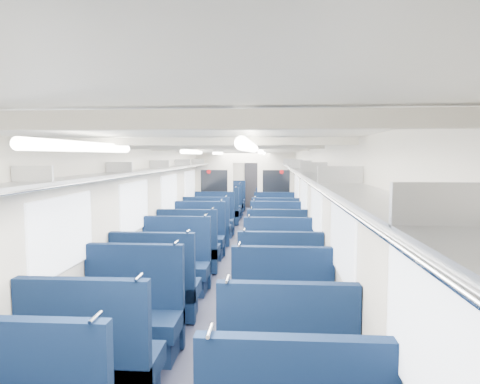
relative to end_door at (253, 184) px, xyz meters
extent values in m
cube|color=black|center=(0.00, -8.94, -1.00)|extent=(2.80, 18.00, 0.01)
cube|color=white|center=(0.00, -8.94, 1.35)|extent=(2.80, 18.00, 0.01)
cube|color=beige|center=(-1.40, -8.94, 0.18)|extent=(0.02, 18.00, 2.35)
cube|color=#0F1B32|center=(-1.39, -8.94, -0.65)|extent=(0.03, 17.90, 0.70)
cube|color=beige|center=(1.40, -8.94, 0.18)|extent=(0.02, 18.00, 2.35)
cube|color=#0F1B32|center=(1.39, -8.94, -0.65)|extent=(0.03, 17.90, 0.70)
cube|color=beige|center=(0.00, 0.06, 0.18)|extent=(2.80, 0.02, 2.35)
cube|color=#B2B5BA|center=(-1.22, -8.94, 0.97)|extent=(0.34, 17.40, 0.04)
cylinder|color=silver|center=(-1.04, -8.94, 0.95)|extent=(0.02, 17.40, 0.02)
cube|color=#B2B5BA|center=(-1.22, -14.94, 1.05)|extent=(0.34, 0.03, 0.14)
cube|color=#B2B5BA|center=(-1.22, -12.94, 1.05)|extent=(0.34, 0.03, 0.14)
cube|color=#B2B5BA|center=(-1.22, -10.94, 1.05)|extent=(0.34, 0.03, 0.14)
cube|color=#B2B5BA|center=(-1.22, -8.94, 1.05)|extent=(0.34, 0.03, 0.14)
cube|color=#B2B5BA|center=(-1.22, -6.94, 1.05)|extent=(0.34, 0.03, 0.14)
cube|color=#B2B5BA|center=(-1.22, -4.94, 1.05)|extent=(0.34, 0.03, 0.14)
cube|color=#B2B5BA|center=(-1.22, -2.94, 1.05)|extent=(0.34, 0.03, 0.14)
cube|color=#B2B5BA|center=(-1.22, -0.94, 1.05)|extent=(0.34, 0.03, 0.14)
cube|color=#B2B5BA|center=(1.22, -8.94, 0.97)|extent=(0.34, 17.40, 0.04)
cylinder|color=silver|center=(1.04, -8.94, 0.95)|extent=(0.02, 17.40, 0.02)
cube|color=#B2B5BA|center=(1.22, -16.94, 1.05)|extent=(0.34, 0.03, 0.14)
cube|color=#B2B5BA|center=(1.22, -14.94, 1.05)|extent=(0.34, 0.03, 0.14)
cube|color=#B2B5BA|center=(1.22, -12.94, 1.05)|extent=(0.34, 0.03, 0.14)
cube|color=#B2B5BA|center=(1.22, -10.94, 1.05)|extent=(0.34, 0.03, 0.14)
cube|color=#B2B5BA|center=(1.22, -8.94, 1.05)|extent=(0.34, 0.03, 0.14)
cube|color=#B2B5BA|center=(1.22, -6.94, 1.05)|extent=(0.34, 0.03, 0.14)
cube|color=#B2B5BA|center=(1.22, -4.94, 1.05)|extent=(0.34, 0.03, 0.14)
cube|color=#B2B5BA|center=(1.22, -2.94, 1.05)|extent=(0.34, 0.03, 0.14)
cube|color=#B2B5BA|center=(1.22, -0.94, 1.05)|extent=(0.34, 0.03, 0.14)
cube|color=white|center=(-1.38, -14.14, 0.42)|extent=(0.02, 1.30, 0.75)
cube|color=white|center=(-1.38, -11.84, 0.42)|extent=(0.02, 1.30, 0.75)
cube|color=white|center=(-1.38, -9.54, 0.42)|extent=(0.02, 1.30, 0.75)
cube|color=white|center=(-1.38, -7.24, 0.42)|extent=(0.02, 1.30, 0.75)
cube|color=white|center=(-1.38, -4.44, 0.42)|extent=(0.02, 1.30, 0.75)
cube|color=white|center=(-1.38, -2.14, 0.42)|extent=(0.02, 1.30, 0.75)
cube|color=white|center=(1.38, -16.44, 0.42)|extent=(0.02, 1.30, 0.75)
cube|color=white|center=(1.38, -14.14, 0.42)|extent=(0.02, 1.30, 0.75)
cube|color=white|center=(1.38, -11.84, 0.42)|extent=(0.02, 1.30, 0.75)
cube|color=white|center=(1.38, -9.54, 0.42)|extent=(0.02, 1.30, 0.75)
cube|color=white|center=(1.38, -7.24, 0.42)|extent=(0.02, 1.30, 0.75)
cube|color=white|center=(1.38, -4.44, 0.42)|extent=(0.02, 1.30, 0.75)
cube|color=white|center=(1.38, -2.14, 0.42)|extent=(0.02, 1.30, 0.75)
cube|color=beige|center=(0.00, -16.94, 1.31)|extent=(2.70, 0.06, 0.06)
cube|color=beige|center=(0.00, -14.94, 1.31)|extent=(2.70, 0.06, 0.06)
cube|color=beige|center=(0.00, -12.94, 1.31)|extent=(2.70, 0.06, 0.06)
cube|color=beige|center=(0.00, -10.94, 1.31)|extent=(2.70, 0.06, 0.06)
cube|color=beige|center=(0.00, -8.94, 1.31)|extent=(2.70, 0.06, 0.06)
cube|color=beige|center=(0.00, -6.94, 1.31)|extent=(2.70, 0.06, 0.06)
cube|color=beige|center=(0.00, -4.94, 1.31)|extent=(2.70, 0.06, 0.06)
cube|color=beige|center=(0.00, -2.94, 1.31)|extent=(2.70, 0.06, 0.06)
cube|color=beige|center=(0.00, -0.94, 1.31)|extent=(2.70, 0.06, 0.06)
cylinder|color=white|center=(-0.55, -15.44, 1.26)|extent=(0.07, 1.60, 0.07)
cylinder|color=white|center=(-0.55, -11.44, 1.26)|extent=(0.07, 1.60, 0.07)
cylinder|color=white|center=(-0.55, -7.94, 1.26)|extent=(0.07, 1.60, 0.07)
cylinder|color=white|center=(-0.55, -3.44, 1.26)|extent=(0.07, 1.60, 0.07)
cylinder|color=white|center=(0.55, -15.44, 1.26)|extent=(0.07, 1.60, 0.07)
cylinder|color=white|center=(0.55, -11.44, 1.26)|extent=(0.07, 1.60, 0.07)
cylinder|color=white|center=(0.55, -7.94, 1.26)|extent=(0.07, 1.60, 0.07)
cylinder|color=white|center=(0.55, -3.44, 1.26)|extent=(0.07, 1.60, 0.07)
cube|color=black|center=(0.00, 0.00, 0.00)|extent=(0.75, 0.06, 2.00)
cube|color=beige|center=(-0.88, -6.18, 0.18)|extent=(1.05, 0.08, 2.35)
cube|color=black|center=(-0.87, -6.23, 0.40)|extent=(0.76, 0.02, 0.80)
cylinder|color=red|center=(-1.02, -6.23, 0.75)|extent=(0.12, 0.01, 0.12)
cube|color=beige|center=(0.88, -6.18, 0.18)|extent=(1.05, 0.08, 2.35)
cube|color=black|center=(0.87, -6.23, 0.40)|extent=(0.76, 0.02, 0.80)
cylinder|color=red|center=(1.02, -6.23, 0.75)|extent=(0.12, 0.01, 0.12)
cube|color=beige|center=(0.00, -6.18, 1.17)|extent=(0.70, 0.08, 0.35)
cylinder|color=silver|center=(-0.36, -15.83, 0.23)|extent=(0.02, 0.17, 0.02)
cylinder|color=silver|center=(0.36, -15.98, 0.23)|extent=(0.02, 0.17, 0.02)
cube|color=#0C1E3D|center=(-0.83, -14.73, -0.62)|extent=(1.12, 0.59, 0.19)
cube|color=#0C1E3D|center=(-0.83, -14.97, -0.38)|extent=(1.12, 0.11, 1.19)
cylinder|color=silver|center=(-0.36, -14.97, 0.23)|extent=(0.02, 0.17, 0.02)
cube|color=#0C1E3D|center=(0.83, -14.73, -0.62)|extent=(1.12, 0.59, 0.19)
cube|color=#0C1E3D|center=(0.83, -14.97, -0.38)|extent=(1.12, 0.11, 1.19)
cylinder|color=silver|center=(0.36, -14.97, 0.23)|extent=(0.02, 0.17, 0.02)
cube|color=#0C1E3D|center=(-0.83, -13.84, -0.62)|extent=(1.12, 0.59, 0.19)
cube|color=#0C1932|center=(-0.83, -13.84, -0.86)|extent=(1.03, 0.47, 0.29)
cube|color=#0C1E3D|center=(-0.83, -13.60, -0.38)|extent=(1.12, 0.11, 1.19)
cylinder|color=silver|center=(-0.36, -13.60, 0.23)|extent=(0.02, 0.17, 0.02)
cube|color=#0C1E3D|center=(0.83, -13.88, -0.62)|extent=(1.12, 0.59, 0.19)
cube|color=#0C1932|center=(0.83, -13.88, -0.86)|extent=(1.03, 0.47, 0.29)
cube|color=#0C1E3D|center=(0.83, -13.64, -0.38)|extent=(1.12, 0.11, 1.19)
cylinder|color=silver|center=(0.36, -13.64, 0.23)|extent=(0.02, 0.17, 0.02)
cube|color=#0C1E3D|center=(-0.83, -12.64, -0.62)|extent=(1.12, 0.59, 0.19)
cube|color=#0C1932|center=(-0.83, -12.64, -0.86)|extent=(1.03, 0.47, 0.29)
cube|color=#0C1E3D|center=(-0.83, -12.88, -0.38)|extent=(1.12, 0.11, 1.19)
cylinder|color=silver|center=(-0.36, -12.88, 0.23)|extent=(0.02, 0.17, 0.02)
cube|color=#0C1E3D|center=(0.83, -12.47, -0.62)|extent=(1.12, 0.59, 0.19)
cube|color=#0C1932|center=(0.83, -12.47, -0.86)|extent=(1.03, 0.47, 0.29)
cube|color=#0C1E3D|center=(0.83, -12.71, -0.38)|extent=(1.12, 0.11, 1.19)
cylinder|color=silver|center=(0.36, -12.71, 0.23)|extent=(0.02, 0.17, 0.02)
cube|color=#0C1E3D|center=(-0.83, -11.63, -0.62)|extent=(1.12, 0.59, 0.19)
cube|color=#0C1932|center=(-0.83, -11.63, -0.86)|extent=(1.03, 0.47, 0.29)
cube|color=#0C1E3D|center=(-0.83, -11.39, -0.38)|extent=(1.12, 0.11, 1.19)
cylinder|color=silver|center=(-0.36, -11.39, 0.23)|extent=(0.02, 0.17, 0.02)
cube|color=#0C1E3D|center=(0.83, -11.64, -0.62)|extent=(1.12, 0.59, 0.19)
cube|color=#0C1932|center=(0.83, -11.64, -0.86)|extent=(1.03, 0.47, 0.29)
cube|color=#0C1E3D|center=(0.83, -11.40, -0.38)|extent=(1.12, 0.11, 1.19)
cylinder|color=silver|center=(0.36, -11.40, 0.23)|extent=(0.02, 0.17, 0.02)
cube|color=#0C1E3D|center=(-0.83, -10.26, -0.62)|extent=(1.12, 0.59, 0.19)
cube|color=#0C1932|center=(-0.83, -10.26, -0.86)|extent=(1.03, 0.47, 0.29)
cube|color=#0C1E3D|center=(-0.83, -10.50, -0.38)|extent=(1.12, 0.11, 1.19)
cylinder|color=silver|center=(-0.36, -10.50, 0.23)|extent=(0.02, 0.17, 0.02)
cube|color=#0C1E3D|center=(0.83, -10.13, -0.62)|extent=(1.12, 0.59, 0.19)
cube|color=#0C1932|center=(0.83, -10.13, -0.86)|extent=(1.03, 0.47, 0.29)
cube|color=#0C1E3D|center=(0.83, -10.36, -0.38)|extent=(1.12, 0.11, 1.19)
cylinder|color=silver|center=(0.36, -10.36, 0.23)|extent=(0.02, 0.17, 0.02)
cube|color=#0C1E3D|center=(-0.83, -9.31, -0.62)|extent=(1.12, 0.59, 0.19)
cube|color=#0C1932|center=(-0.83, -9.31, -0.86)|extent=(1.03, 0.47, 0.29)
cube|color=#0C1E3D|center=(-0.83, -9.07, -0.38)|extent=(1.12, 0.11, 1.19)
cylinder|color=silver|center=(-0.36, -9.07, 0.23)|extent=(0.02, 0.17, 0.02)
cube|color=#0C1E3D|center=(0.83, -9.20, -0.62)|extent=(1.12, 0.59, 0.19)
cube|color=#0C1932|center=(0.83, -9.20, -0.86)|extent=(1.03, 0.47, 0.29)
cube|color=#0C1E3D|center=(0.83, -8.96, -0.38)|extent=(1.12, 0.11, 1.19)
cylinder|color=silver|center=(0.36, -8.96, 0.23)|extent=(0.02, 0.17, 0.02)
cube|color=#0C1E3D|center=(-0.83, -7.86, -0.62)|extent=(1.12, 0.59, 0.19)
cube|color=#0C1932|center=(-0.83, -7.86, -0.86)|extent=(1.03, 0.47, 0.29)
cube|color=#0C1E3D|center=(-0.83, -8.10, -0.38)|extent=(1.12, 0.11, 1.19)
cylinder|color=silver|center=(-0.36, -8.10, 0.23)|extent=(0.02, 0.17, 0.02)
cube|color=#0C1E3D|center=(0.83, -7.98, -0.62)|extent=(1.12, 0.59, 0.19)
cube|color=#0C1932|center=(0.83, -7.98, -0.86)|extent=(1.03, 0.47, 0.29)
cube|color=#0C1E3D|center=(0.83, -8.22, -0.38)|extent=(1.12, 0.11, 1.19)
cylinder|color=silver|center=(0.36, -8.22, 0.23)|extent=(0.02, 0.17, 0.02)
cube|color=#0C1E3D|center=(-0.83, -6.82, -0.62)|extent=(1.12, 0.59, 0.19)
cube|color=#0C1932|center=(-0.83, -6.82, -0.86)|extent=(1.03, 0.47, 0.29)
cube|color=#0C1E3D|center=(-0.83, -6.58, -0.38)|extent=(1.12, 0.11, 1.19)
cylinder|color=silver|center=(-0.36, -6.58, 0.23)|extent=(0.02, 0.17, 0.02)
cube|color=#0C1E3D|center=(0.83, -6.84, -0.62)|extent=(1.12, 0.59, 0.19)
cube|color=#0C1932|center=(0.83, -6.84, -0.86)|extent=(1.03, 0.47, 0.29)
cube|color=#0C1E3D|center=(0.83, -6.60, -0.38)|extent=(1.12, 0.11, 1.19)
cylinder|color=silver|center=(0.36, -6.60, 0.23)|extent=(0.02, 0.17, 0.02)
cube|color=#0C1E3D|center=(-0.83, -4.70, -0.62)|extent=(1.12, 0.59, 0.19)
cube|color=#0C1932|center=(-0.83, -4.70, -0.86)|extent=(1.03, 0.47, 0.29)
cube|color=#0C1E3D|center=(-0.83, -4.94, -0.38)|extent=(1.12, 0.11, 1.19)
cylinder|color=silver|center=(-0.36, -4.94, 0.23)|extent=(0.02, 0.17, 0.02)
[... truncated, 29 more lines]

